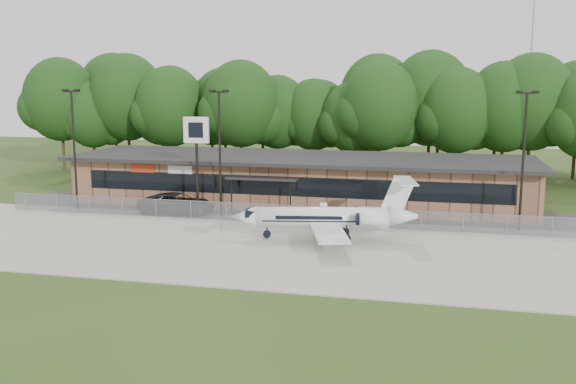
% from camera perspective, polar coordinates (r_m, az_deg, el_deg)
% --- Properties ---
extents(ground, '(160.00, 160.00, 0.00)m').
position_cam_1_polar(ground, '(35.82, -7.13, -7.91)').
color(ground, '#2B4217').
rests_on(ground, ground).
extents(apron, '(64.00, 18.00, 0.08)m').
position_cam_1_polar(apron, '(43.10, -3.42, -4.75)').
color(apron, '#9E9B93').
rests_on(apron, ground).
extents(parking_lot, '(50.00, 9.00, 0.06)m').
position_cam_1_polar(parking_lot, '(53.93, 0.10, -1.78)').
color(parking_lot, '#383835').
rests_on(parking_lot, ground).
extents(terminal, '(41.00, 11.65, 4.30)m').
position_cam_1_polar(terminal, '(57.82, 1.11, 1.16)').
color(terminal, '#936649').
rests_on(terminal, ground).
extents(fence, '(46.00, 0.04, 1.52)m').
position_cam_1_polar(fence, '(49.50, -1.09, -1.95)').
color(fence, gray).
rests_on(fence, ground).
extents(treeline, '(72.00, 12.00, 15.00)m').
position_cam_1_polar(treeline, '(74.99, 4.08, 7.20)').
color(treeline, '#133310').
rests_on(treeline, ground).
extents(radio_mast, '(0.20, 0.20, 25.00)m').
position_cam_1_polar(radio_mast, '(80.56, 20.75, 10.34)').
color(radio_mast, gray).
rests_on(radio_mast, ground).
extents(light_pole_left, '(1.55, 0.30, 10.23)m').
position_cam_1_polar(light_pole_left, '(57.23, -18.51, 4.40)').
color(light_pole_left, black).
rests_on(light_pole_left, ground).
extents(light_pole_mid, '(1.55, 0.30, 10.23)m').
position_cam_1_polar(light_pole_mid, '(51.59, -6.10, 4.32)').
color(light_pole_mid, black).
rests_on(light_pole_mid, ground).
extents(light_pole_right, '(1.55, 0.30, 10.23)m').
position_cam_1_polar(light_pole_right, '(49.03, 20.22, 3.49)').
color(light_pole_right, black).
rests_on(light_pole_right, ground).
extents(business_jet, '(12.94, 11.62, 4.36)m').
position_cam_1_polar(business_jet, '(44.25, 3.65, -2.34)').
color(business_jet, white).
rests_on(business_jet, ground).
extents(suv, '(6.29, 2.91, 1.74)m').
position_cam_1_polar(suv, '(53.86, -9.85, -1.03)').
color(suv, '#2E2F31').
rests_on(suv, ground).
extents(pole_sign, '(2.11, 0.32, 8.05)m').
position_cam_1_polar(pole_sign, '(52.57, -8.14, 4.57)').
color(pole_sign, black).
rests_on(pole_sign, ground).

